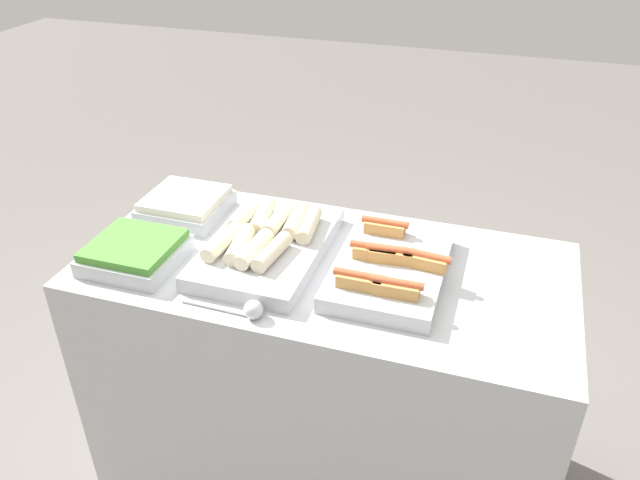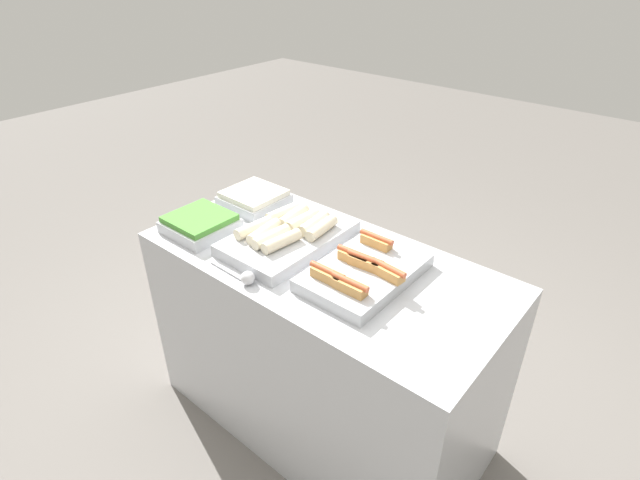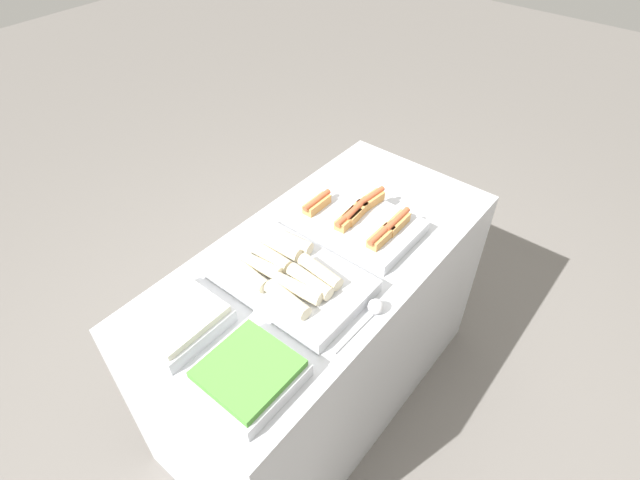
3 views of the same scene
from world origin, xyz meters
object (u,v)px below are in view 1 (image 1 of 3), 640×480
(tray_side_front, at_px, (135,253))
(tray_side_back, at_px, (186,205))
(serving_spoon_near, at_px, (249,309))
(tray_hotdogs, at_px, (390,267))
(tray_wraps, at_px, (267,243))

(tray_side_front, height_order, tray_side_back, same)
(tray_side_back, bearing_deg, serving_spoon_near, -46.58)
(tray_hotdogs, bearing_deg, tray_side_front, -167.55)
(tray_side_back, bearing_deg, tray_side_front, -90.00)
(tray_hotdogs, bearing_deg, serving_spoon_near, -136.72)
(tray_hotdogs, height_order, tray_wraps, tray_hotdogs)
(tray_hotdogs, relative_size, serving_spoon_near, 1.99)
(tray_wraps, xyz_separation_m, tray_side_back, (-0.35, 0.14, -0.00))
(tray_hotdogs, xyz_separation_m, tray_wraps, (-0.38, 0.01, 0.00))
(tray_side_back, distance_m, serving_spoon_near, 0.61)
(tray_hotdogs, distance_m, tray_side_front, 0.75)
(tray_wraps, xyz_separation_m, serving_spoon_near, (0.07, -0.30, -0.02))
(tray_hotdogs, distance_m, serving_spoon_near, 0.43)
(tray_side_front, bearing_deg, serving_spoon_near, -17.45)
(tray_wraps, height_order, tray_side_back, tray_wraps)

